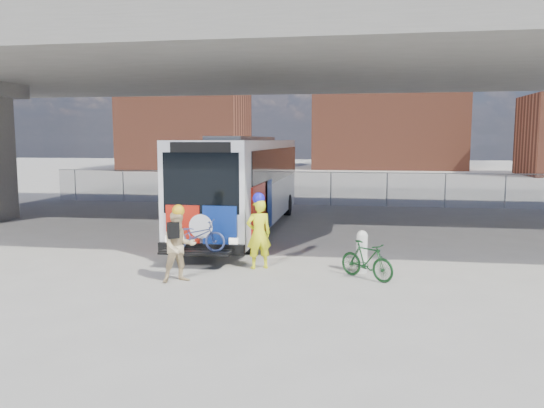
% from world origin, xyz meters
% --- Properties ---
extents(ground, '(160.00, 160.00, 0.00)m').
position_xyz_m(ground, '(0.00, 0.00, 0.00)').
color(ground, '#9E9991').
rests_on(ground, ground).
extents(bus, '(2.67, 12.90, 3.69)m').
position_xyz_m(bus, '(-2.00, 3.70, 2.11)').
color(bus, silver).
rests_on(bus, ground).
extents(overpass, '(40.00, 16.00, 7.95)m').
position_xyz_m(overpass, '(0.00, 4.00, 6.54)').
color(overpass, '#605E59').
rests_on(overpass, ground).
extents(chainlink_fence, '(30.00, 0.06, 30.00)m').
position_xyz_m(chainlink_fence, '(0.00, 12.00, 1.42)').
color(chainlink_fence, gray).
rests_on(chainlink_fence, ground).
extents(brick_buildings, '(54.00, 22.00, 12.00)m').
position_xyz_m(brick_buildings, '(1.23, 48.23, 5.42)').
color(brick_buildings, brown).
rests_on(brick_buildings, ground).
extents(smokestack, '(2.20, 2.20, 25.00)m').
position_xyz_m(smokestack, '(14.00, 55.00, 12.50)').
color(smokestack, brown).
rests_on(smokestack, ground).
extents(bollard, '(0.30, 0.30, 1.15)m').
position_xyz_m(bollard, '(2.56, -2.63, 0.61)').
color(bollard, silver).
rests_on(bollard, ground).
extents(cyclist_hivis, '(0.84, 0.73, 2.13)m').
position_xyz_m(cyclist_hivis, '(-0.27, -2.63, 1.03)').
color(cyclist_hivis, '#FAFF1A').
rests_on(cyclist_hivis, ground).
extents(cyclist_tan, '(1.10, 1.05, 1.97)m').
position_xyz_m(cyclist_tan, '(-1.99, -4.34, 0.93)').
color(cyclist_tan, beige).
rests_on(cyclist_tan, ground).
extents(bike_parked, '(1.57, 1.36, 0.98)m').
position_xyz_m(bike_parked, '(2.68, -3.32, 0.49)').
color(bike_parked, '#133C19').
rests_on(bike_parked, ground).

